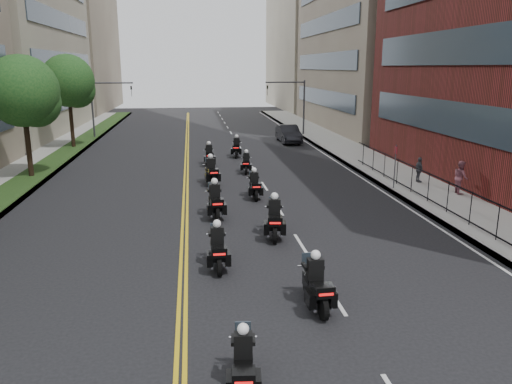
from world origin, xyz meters
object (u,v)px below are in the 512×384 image
(pedestrian_c, at_px, (419,170))
(parked_sedan, at_px, (289,134))
(pedestrian_b, at_px, (461,177))
(motorcycle_3, at_px, (274,220))
(motorcycle_5, at_px, (254,186))
(motorcycle_6, at_px, (211,173))
(motorcycle_2, at_px, (218,249))
(motorcycle_4, at_px, (215,202))
(motorcycle_9, at_px, (237,148))
(motorcycle_0, at_px, (243,365))
(motorcycle_1, at_px, (316,286))
(motorcycle_7, at_px, (246,164))
(motorcycle_8, at_px, (209,156))

(pedestrian_c, bearing_deg, parked_sedan, 13.91)
(parked_sedan, bearing_deg, pedestrian_b, -76.10)
(pedestrian_b, relative_size, pedestrian_c, 1.19)
(motorcycle_3, height_order, motorcycle_5, motorcycle_3)
(motorcycle_3, bearing_deg, motorcycle_6, 110.37)
(motorcycle_5, bearing_deg, pedestrian_b, -4.72)
(motorcycle_2, bearing_deg, pedestrian_c, 41.15)
(motorcycle_4, xyz_separation_m, motorcycle_9, (2.48, 16.14, -0.05))
(motorcycle_2, relative_size, motorcycle_6, 0.93)
(motorcycle_0, height_order, motorcycle_3, motorcycle_3)
(motorcycle_6, distance_m, pedestrian_c, 12.50)
(motorcycle_0, relative_size, motorcycle_6, 0.83)
(motorcycle_1, relative_size, motorcycle_4, 0.93)
(motorcycle_4, xyz_separation_m, motorcycle_7, (2.57, 10.00, -0.13))
(motorcycle_3, height_order, motorcycle_9, motorcycle_3)
(motorcycle_0, xyz_separation_m, motorcycle_7, (2.61, 23.06, 0.00))
(motorcycle_1, bearing_deg, motorcycle_5, 88.67)
(motorcycle_3, bearing_deg, motorcycle_1, -80.51)
(motorcycle_1, bearing_deg, parked_sedan, 78.17)
(motorcycle_5, bearing_deg, motorcycle_1, -88.65)
(motorcycle_3, bearing_deg, pedestrian_b, 33.73)
(motorcycle_2, xyz_separation_m, motorcycle_7, (2.79, 16.06, -0.07))
(motorcycle_4, relative_size, pedestrian_c, 1.68)
(motorcycle_4, xyz_separation_m, motorcycle_6, (0.10, 6.85, -0.01))
(motorcycle_6, xyz_separation_m, motorcycle_9, (2.38, 9.29, -0.04))
(motorcycle_5, xyz_separation_m, pedestrian_c, (10.22, 1.89, 0.25))
(pedestrian_b, bearing_deg, motorcycle_6, 79.72)
(motorcycle_3, height_order, motorcycle_7, motorcycle_3)
(motorcycle_5, relative_size, pedestrian_b, 1.24)
(motorcycle_9, bearing_deg, motorcycle_1, -82.06)
(motorcycle_4, bearing_deg, motorcycle_2, -95.56)
(motorcycle_7, relative_size, pedestrian_b, 1.16)
(motorcycle_3, height_order, parked_sedan, motorcycle_3)
(motorcycle_9, height_order, pedestrian_c, motorcycle_9)
(motorcycle_1, relative_size, motorcycle_3, 0.93)
(motorcycle_8, xyz_separation_m, parked_sedan, (7.81, 10.29, 0.12))
(motorcycle_2, xyz_separation_m, pedestrian_c, (12.71, 11.31, 0.22))
(parked_sedan, bearing_deg, motorcycle_9, -128.83)
(motorcycle_3, bearing_deg, motorcycle_8, 105.33)
(motorcycle_1, xyz_separation_m, pedestrian_c, (10.02, 14.71, 0.22))
(motorcycle_9, relative_size, pedestrian_c, 1.56)
(motorcycle_9, relative_size, pedestrian_b, 1.31)
(motorcycle_0, bearing_deg, motorcycle_2, 96.81)
(motorcycle_3, xyz_separation_m, motorcycle_7, (0.27, 13.10, -0.13))
(motorcycle_3, xyz_separation_m, motorcycle_4, (-2.30, 3.09, -0.00))
(pedestrian_c, bearing_deg, motorcycle_9, 42.52)
(motorcycle_8, bearing_deg, pedestrian_c, -32.84)
(motorcycle_1, height_order, motorcycle_6, motorcycle_6)
(motorcycle_0, bearing_deg, motorcycle_9, 90.45)
(motorcycle_0, relative_size, motorcycle_7, 1.00)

